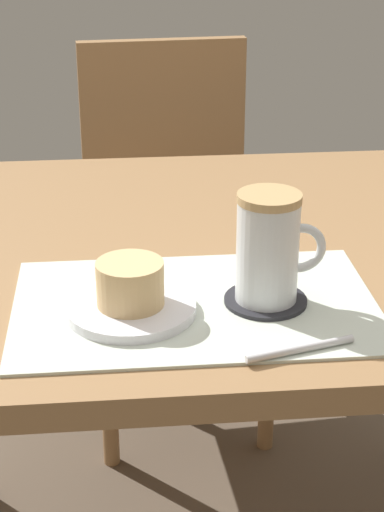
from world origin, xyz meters
name	(u,v)px	position (x,y,z in m)	size (l,w,h in m)	color
dining_table	(229,293)	(0.00, 0.00, 0.64)	(1.04, 0.79, 0.73)	#997047
wooden_chair	(171,220)	(-0.04, 0.71, 0.48)	(0.45, 0.45, 0.87)	#997047
placemat	(195,305)	(-0.07, -0.20, 0.73)	(0.44, 0.28, 0.00)	silver
pastry_plate	(131,308)	(-0.15, -0.22, 0.74)	(0.16, 0.16, 0.01)	white
pastry	(130,283)	(-0.15, -0.22, 0.77)	(0.08, 0.08, 0.05)	#E5BC7F
coffee_coaster	(265,300)	(0.01, -0.21, 0.74)	(0.10, 0.10, 0.01)	#232328
coffee_mug	(269,247)	(0.02, -0.21, 0.81)	(0.11, 0.08, 0.14)	white
teaspoon	(300,349)	(0.03, -0.33, 0.74)	(0.01, 0.01, 0.13)	silver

